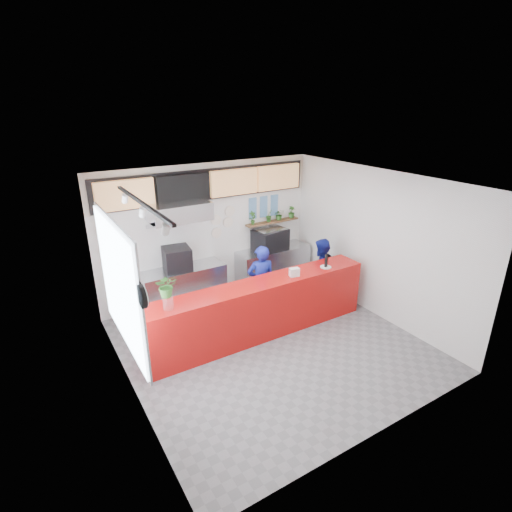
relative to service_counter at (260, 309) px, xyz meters
name	(u,v)px	position (x,y,z in m)	size (l,w,h in m)	color
floor	(271,344)	(0.00, -0.40, -0.55)	(5.00, 5.00, 0.00)	slate
ceiling	(274,182)	(0.00, -0.40, 2.45)	(5.00, 5.00, 0.00)	silver
wall_back	(210,231)	(0.00, 2.10, 0.95)	(5.00, 5.00, 0.00)	white
wall_left	(124,307)	(-2.50, -0.40, 0.95)	(5.00, 5.00, 0.00)	white
wall_right	(376,244)	(2.50, -0.40, 0.95)	(5.00, 5.00, 0.00)	white
service_counter	(260,309)	(0.00, 0.00, 0.00)	(4.50, 0.60, 1.10)	#AE0F0C
cream_band	(208,182)	(0.00, 2.09, 2.05)	(5.00, 0.02, 0.80)	beige
prep_bench	(184,288)	(-0.80, 1.80, -0.10)	(1.80, 0.60, 0.90)	#B2B5BA
panini_oven	(177,259)	(-0.90, 1.80, 0.59)	(0.54, 0.54, 0.48)	black
extraction_hood	(179,211)	(-0.80, 1.75, 1.60)	(1.20, 0.70, 0.35)	#B2B5BA
hood_lip	(180,221)	(-0.80, 1.75, 1.40)	(1.20, 0.70, 0.08)	#B2B5BA
right_bench	(273,266)	(1.50, 1.80, -0.10)	(1.80, 0.60, 0.90)	#B2B5BA
espresso_machine	(270,240)	(1.41, 1.80, 0.60)	(0.76, 0.55, 0.49)	black
espresso_tray	(270,230)	(1.41, 1.80, 0.83)	(0.68, 0.47, 0.06)	#ABAEB3
herb_shelf	(272,222)	(1.60, 2.00, 0.95)	(1.40, 0.18, 0.04)	brown
menu_board_far_left	(125,195)	(-1.75, 1.98, 2.00)	(1.10, 0.10, 0.55)	tan
menu_board_mid_left	(183,188)	(-0.59, 1.98, 2.00)	(1.10, 0.10, 0.55)	black
menu_board_mid_right	(234,182)	(0.57, 1.98, 2.00)	(1.10, 0.10, 0.55)	tan
menu_board_far_right	(278,177)	(1.73, 1.98, 2.00)	(1.10, 0.10, 0.55)	tan
soffit	(208,184)	(0.00, 2.06, 2.00)	(4.80, 0.04, 0.65)	black
window_pane	(119,286)	(-2.47, -0.10, 1.15)	(0.04, 2.20, 1.90)	silver
window_frame	(121,285)	(-2.45, -0.10, 1.15)	(0.03, 2.30, 2.00)	#B2B5BA
wall_clock_rim	(142,296)	(-2.46, -1.30, 1.50)	(0.30, 0.30, 0.05)	black
wall_clock_face	(144,296)	(-2.43, -1.30, 1.50)	(0.26, 0.26, 0.02)	white
track_rail	(142,203)	(-2.10, -0.40, 2.39)	(0.05, 2.40, 0.04)	black
dec_plate_a	(216,220)	(0.15, 2.07, 1.20)	(0.24, 0.24, 0.03)	silver
dec_plate_b	(228,222)	(0.45, 2.07, 1.10)	(0.24, 0.24, 0.03)	silver
dec_plate_c	(216,233)	(0.15, 2.07, 0.90)	(0.24, 0.24, 0.03)	silver
dec_plate_d	(230,211)	(0.50, 2.07, 1.35)	(0.24, 0.24, 0.03)	silver
photo_frame_a	(253,203)	(1.10, 2.08, 1.45)	(0.20, 0.02, 0.25)	#598CBF
photo_frame_b	(264,202)	(1.40, 2.08, 1.45)	(0.20, 0.02, 0.25)	#598CBF
photo_frame_c	(274,200)	(1.70, 2.08, 1.45)	(0.20, 0.02, 0.25)	#598CBF
photo_frame_d	(253,214)	(1.10, 2.08, 1.20)	(0.20, 0.02, 0.25)	#598CBF
photo_frame_e	(264,212)	(1.40, 2.08, 1.20)	(0.20, 0.02, 0.25)	#598CBF
photo_frame_f	(274,210)	(1.70, 2.08, 1.20)	(0.20, 0.02, 0.25)	#598CBF
staff_center	(261,282)	(0.38, 0.57, 0.23)	(0.57, 0.37, 1.56)	navy
staff_right	(320,271)	(1.85, 0.47, 0.18)	(0.71, 0.55, 1.46)	navy
herb_a	(253,218)	(1.05, 2.00, 1.13)	(0.17, 0.11, 0.32)	#2D6222
herb_b	(269,215)	(1.51, 2.00, 1.12)	(0.16, 0.13, 0.30)	#2D6222
herb_c	(279,214)	(1.79, 2.00, 1.10)	(0.23, 0.20, 0.26)	#2D6222
herb_d	(291,212)	(2.16, 2.00, 1.11)	(0.16, 0.14, 0.28)	#2D6222
glass_vase	(168,303)	(-1.76, -0.07, 0.66)	(0.17, 0.17, 0.21)	silver
basil_vase	(167,286)	(-1.76, -0.07, 0.96)	(0.34, 0.29, 0.37)	#2D6222
napkin_holder	(294,272)	(0.70, -0.10, 0.63)	(0.18, 0.11, 0.16)	silver
white_plate	(326,267)	(1.49, -0.09, 0.56)	(0.22, 0.22, 0.02)	silver
pepper_mill	(326,261)	(1.49, -0.09, 0.69)	(0.06, 0.06, 0.25)	black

